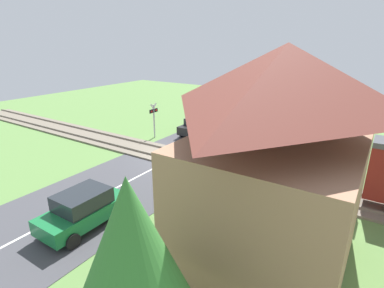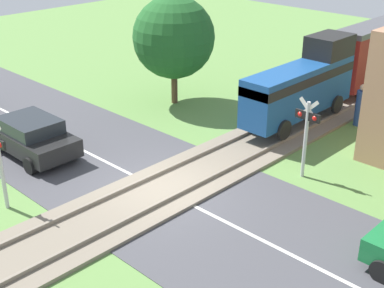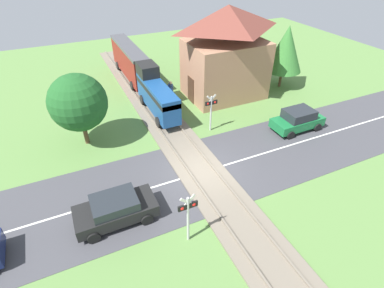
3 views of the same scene
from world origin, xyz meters
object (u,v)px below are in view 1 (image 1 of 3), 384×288
car_near_crossing (199,125)px  car_far_side (84,209)px  car_behind_queue (236,109)px  crossing_signal_east_approach (206,157)px  station_building (276,170)px  crossing_signal_west_approach (154,116)px  pedestrian_by_station (322,196)px

car_near_crossing → car_far_side: bearing=12.0°
car_behind_queue → crossing_signal_east_approach: bearing=19.7°
crossing_signal_east_approach → station_building: (3.69, 4.63, 1.77)m
car_near_crossing → crossing_signal_west_approach: size_ratio=1.40×
car_far_side → crossing_signal_east_approach: (-5.61, 2.49, 0.98)m
car_behind_queue → car_far_side: bearing=8.0°
car_near_crossing → pedestrian_by_station: 12.92m
car_far_side → crossing_signal_east_approach: crossing_signal_east_approach is taller
station_building → car_near_crossing: bearing=-139.3°
car_near_crossing → pedestrian_by_station: (7.08, 10.81, 0.04)m
car_far_side → station_building: (-1.92, 7.12, 2.75)m
crossing_signal_west_approach → station_building: 15.47m
car_near_crossing → car_far_side: 13.85m
crossing_signal_east_approach → station_building: station_building is taller
car_near_crossing → car_behind_queue: (-7.05, 0.00, 0.05)m
car_near_crossing → crossing_signal_east_approach: 9.64m
crossing_signal_west_approach → crossing_signal_east_approach: 9.46m
car_near_crossing → pedestrian_by_station: bearing=56.8°
pedestrian_by_station → crossing_signal_east_approach: bearing=-81.1°
station_building → pedestrian_by_station: (-4.54, 0.81, -2.76)m
crossing_signal_east_approach → station_building: size_ratio=0.38×
car_behind_queue → pedestrian_by_station: (14.13, 10.81, -0.01)m
crossing_signal_west_approach → car_near_crossing: bearing=137.0°
car_near_crossing → car_far_side: (13.54, 2.88, 0.05)m
crossing_signal_west_approach → pedestrian_by_station: 14.05m
car_near_crossing → crossing_signal_west_approach: 3.80m
car_behind_queue → station_building: 21.36m
crossing_signal_west_approach → station_building: (8.95, 12.49, 1.77)m
car_far_side → crossing_signal_west_approach: (-10.87, -5.37, 0.98)m
car_behind_queue → crossing_signal_east_approach: 15.95m
car_near_crossing → car_behind_queue: bearing=180.0°
crossing_signal_west_approach → crossing_signal_east_approach: (5.26, 7.86, 0.00)m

